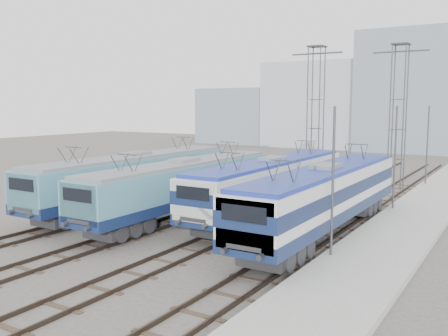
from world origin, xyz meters
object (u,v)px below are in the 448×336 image
Objects in this scene: locomotive_center_left at (183,184)px; catenary_tower_west at (316,110)px; mast_front at (333,185)px; locomotive_far_left at (134,176)px; locomotive_center_right at (271,181)px; catenary_tower_east at (398,110)px; locomotive_far_right at (324,194)px; mast_mid at (395,160)px; mast_rear at (427,147)px.

locomotive_center_left is 1.45× the size of catenary_tower_west.
mast_front is (10.85, -3.52, 1.33)m from locomotive_center_left.
locomotive_far_left is 1.02× the size of locomotive_center_right.
locomotive_far_left is at bearing -113.00° from catenary_tower_west.
catenary_tower_east is at bearing 17.10° from catenary_tower_west.
locomotive_far_right is at bearing 3.35° from locomotive_center_left.
locomotive_far_left is 1.00× the size of locomotive_far_right.
locomotive_far_left reaches higher than locomotive_center_right.
locomotive_center_left is 17.23m from catenary_tower_west.
mast_front is at bearing -84.55° from catenary_tower_east.
mast_mid is (15.35, 7.90, 1.25)m from locomotive_far_left.
mast_mid is (8.60, -8.00, -3.14)m from catenary_tower_west.
mast_front is 24.00m from mast_rear.
locomotive_center_right is at bearing 36.28° from locomotive_center_left.
catenary_tower_east reaches higher than locomotive_far_left.
mast_mid reaches higher than locomotive_center_left.
mast_mid is 1.00× the size of mast_rear.
mast_rear is at bearing 90.00° from mast_front.
mast_front reaches higher than locomotive_far_left.
locomotive_center_right is at bearing 16.84° from locomotive_far_left.
locomotive_far_left is 9.40m from locomotive_center_right.
mast_front reaches higher than locomotive_center_right.
catenary_tower_east is 22.32m from mast_front.
locomotive_center_left is (4.50, -0.58, -0.07)m from locomotive_far_left.
catenary_tower_west is at bearing 82.23° from locomotive_center_left.
mast_mid reaches higher than locomotive_far_left.
mast_front is at bearing -17.96° from locomotive_center_left.
locomotive_far_right is 2.58× the size of mast_mid.
mast_rear is at bearing 43.60° from catenary_tower_east.
mast_front is at bearing -66.73° from catenary_tower_west.
catenary_tower_west is at bearing 137.07° from mast_mid.
mast_front is (6.35, -6.82, 1.25)m from locomotive_center_right.
mast_mid is at bearing 76.91° from locomotive_far_right.
locomotive_center_right is at bearing -110.29° from mast_rear.
locomotive_center_right is 1.47× the size of catenary_tower_east.
locomotive_far_left is 2.58× the size of mast_rear.
catenary_tower_west is (-6.75, 15.96, 4.33)m from locomotive_far_right.
mast_mid is at bearing 38.02° from locomotive_center_left.
locomotive_center_right is 0.98× the size of locomotive_far_right.
locomotive_far_right is at bearing -0.22° from locomotive_far_left.
mast_mid is (2.10, -10.00, -3.14)m from catenary_tower_east.
catenary_tower_east is (8.75, 18.48, 4.47)m from locomotive_center_left.
locomotive_center_right is (9.00, 2.72, 0.01)m from locomotive_far_left.
catenary_tower_east is 4.28m from mast_rear.
catenary_tower_east is (4.25, 15.18, 4.39)m from locomotive_center_right.
mast_mid reaches higher than locomotive_far_right.
catenary_tower_west is 22.00m from mast_front.
mast_rear is at bearing 52.36° from locomotive_far_left.
locomotive_center_right is 16.36m from catenary_tower_east.
catenary_tower_east is 1.71× the size of mast_front.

